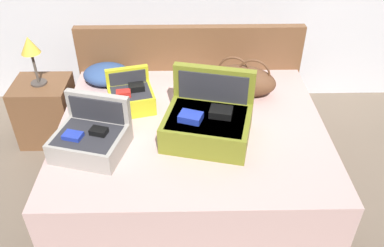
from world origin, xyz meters
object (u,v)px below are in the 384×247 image
object	(u,v)px
hard_case_small	(131,97)
nightstand	(46,111)
bed	(192,152)
pillow_near_headboard	(107,74)
hard_case_large	(208,121)
duffel_bag	(243,80)
table_lamp	(30,49)
hard_case_medium	(91,138)

from	to	relation	value
hard_case_small	nightstand	size ratio (longest dim) A/B	0.71
bed	nightstand	distance (m)	1.32
hard_case_small	bed	bearing A→B (deg)	-42.70
bed	pillow_near_headboard	xyz separation A→B (m)	(-0.68, 0.60, 0.33)
hard_case_large	duffel_bag	size ratio (longest dim) A/B	1.16
hard_case_large	table_lamp	distance (m)	1.49
pillow_near_headboard	bed	bearing A→B (deg)	-41.76
hard_case_medium	table_lamp	size ratio (longest dim) A/B	1.27
hard_case_medium	hard_case_small	bearing A→B (deg)	82.89
bed	hard_case_small	world-z (taller)	hard_case_small
hard_case_medium	pillow_near_headboard	bearing A→B (deg)	107.40
hard_case_medium	duffel_bag	world-z (taller)	hard_case_medium
hard_case_small	pillow_near_headboard	size ratio (longest dim) A/B	1.01
hard_case_medium	table_lamp	distance (m)	1.00
nightstand	table_lamp	world-z (taller)	table_lamp
hard_case_large	hard_case_small	bearing A→B (deg)	159.90
pillow_near_headboard	table_lamp	distance (m)	0.60
bed	duffel_bag	xyz separation A→B (m)	(0.40, 0.41, 0.37)
hard_case_medium	duffel_bag	distance (m)	1.23
hard_case_large	nightstand	world-z (taller)	hard_case_large
nightstand	table_lamp	bearing A→B (deg)	-90.00
nightstand	table_lamp	xyz separation A→B (m)	(0.00, -0.00, 0.57)
bed	hard_case_medium	world-z (taller)	hard_case_medium
table_lamp	bed	bearing A→B (deg)	-23.94
table_lamp	pillow_near_headboard	bearing A→B (deg)	7.14
bed	duffel_bag	distance (m)	0.68
bed	hard_case_large	distance (m)	0.41
hard_case_small	table_lamp	xyz separation A→B (m)	(-0.77, 0.30, 0.25)
hard_case_large	hard_case_small	size ratio (longest dim) A/B	1.69
hard_case_small	table_lamp	world-z (taller)	table_lamp
hard_case_large	nightstand	bearing A→B (deg)	166.75
hard_case_medium	hard_case_large	bearing A→B (deg)	24.90
hard_case_small	table_lamp	size ratio (longest dim) A/B	0.95
bed	hard_case_large	xyz separation A→B (m)	(0.11, -0.12, 0.37)
hard_case_medium	nightstand	size ratio (longest dim) A/B	0.95
duffel_bag	table_lamp	bearing A→B (deg)	175.47
bed	hard_case_medium	bearing A→B (deg)	-158.42
hard_case_large	hard_case_small	xyz separation A→B (m)	(-0.55, 0.36, -0.03)
hard_case_small	nightstand	world-z (taller)	hard_case_small
duffel_bag	table_lamp	size ratio (longest dim) A/B	1.39
hard_case_medium	duffel_bag	bearing A→B (deg)	47.52
hard_case_large	nightstand	xyz separation A→B (m)	(-1.31, 0.66, -0.36)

